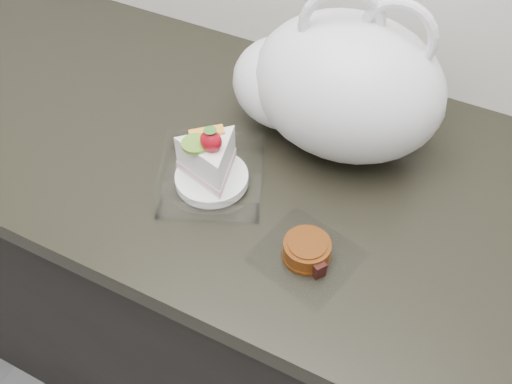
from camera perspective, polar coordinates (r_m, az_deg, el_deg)
The scene contains 4 objects.
counter at distance 1.34m, azimuth 0.75°, elevation -10.34°, with size 2.04×0.64×0.90m.
cake_tray at distance 0.93m, azimuth -4.53°, elevation 2.30°, with size 0.22×0.22×0.13m.
mooncake_wrap at distance 0.85m, azimuth 5.13°, elevation -5.95°, with size 0.17×0.16×0.03m.
plastic_bag at distance 0.96m, azimuth 7.86°, elevation 10.53°, with size 0.40×0.32×0.30m.
Camera 1 is at (0.30, 1.06, 1.60)m, focal length 40.00 mm.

